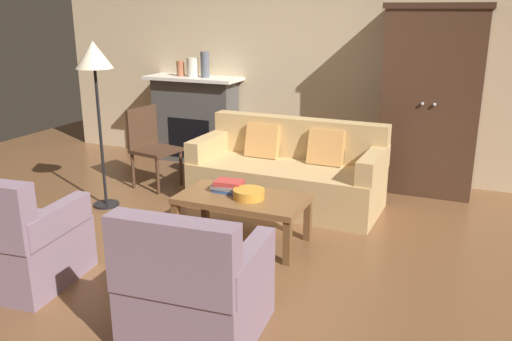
% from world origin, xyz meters
% --- Properties ---
extents(ground_plane, '(9.60, 9.60, 0.00)m').
position_xyz_m(ground_plane, '(0.00, 0.00, 0.00)').
color(ground_plane, brown).
extents(back_wall, '(7.20, 0.10, 2.80)m').
position_xyz_m(back_wall, '(0.00, 2.55, 1.40)').
color(back_wall, beige).
rests_on(back_wall, ground).
extents(fireplace, '(1.26, 0.48, 1.12)m').
position_xyz_m(fireplace, '(-1.55, 2.30, 0.57)').
color(fireplace, '#4C4947').
rests_on(fireplace, ground).
extents(armoire, '(1.06, 0.57, 2.02)m').
position_xyz_m(armoire, '(1.40, 2.22, 1.01)').
color(armoire, '#472D1E').
rests_on(armoire, ground).
extents(couch, '(1.94, 0.89, 0.86)m').
position_xyz_m(couch, '(0.15, 1.21, 0.32)').
color(couch, tan).
rests_on(couch, ground).
extents(coffee_table, '(1.10, 0.60, 0.42)m').
position_xyz_m(coffee_table, '(0.11, 0.16, 0.37)').
color(coffee_table, brown).
rests_on(coffee_table, ground).
extents(fruit_bowl, '(0.27, 0.27, 0.08)m').
position_xyz_m(fruit_bowl, '(0.19, 0.13, 0.46)').
color(fruit_bowl, orange).
rests_on(fruit_bowl, coffee_table).
extents(book_stack, '(0.26, 0.19, 0.10)m').
position_xyz_m(book_stack, '(-0.05, 0.22, 0.47)').
color(book_stack, '#38569E').
rests_on(book_stack, coffee_table).
extents(mantel_vase_terracotta, '(0.10, 0.10, 0.19)m').
position_xyz_m(mantel_vase_terracotta, '(-1.73, 2.28, 1.22)').
color(mantel_vase_terracotta, '#A86042').
rests_on(mantel_vase_terracotta, fireplace).
extents(mantel_vase_cream, '(0.15, 0.15, 0.24)m').
position_xyz_m(mantel_vase_cream, '(-1.55, 2.28, 1.24)').
color(mantel_vase_cream, beige).
rests_on(mantel_vase_cream, fireplace).
extents(mantel_vase_slate, '(0.11, 0.11, 0.32)m').
position_xyz_m(mantel_vase_slate, '(-1.37, 2.28, 1.28)').
color(mantel_vase_slate, '#565B66').
rests_on(mantel_vase_slate, fireplace).
extents(armchair_near_left, '(0.85, 0.85, 0.88)m').
position_xyz_m(armchair_near_left, '(-1.11, -1.16, 0.32)').
color(armchair_near_left, gray).
rests_on(armchair_near_left, ground).
extents(armchair_near_right, '(0.83, 0.83, 0.88)m').
position_xyz_m(armchair_near_right, '(0.43, -1.24, 0.32)').
color(armchair_near_right, gray).
rests_on(armchair_near_right, ground).
extents(side_chair_wooden, '(0.51, 0.51, 0.90)m').
position_xyz_m(side_chair_wooden, '(-1.49, 1.16, 0.51)').
color(side_chair_wooden, '#472D1E').
rests_on(side_chair_wooden, ground).
extents(floor_lamp, '(0.36, 0.36, 1.67)m').
position_xyz_m(floor_lamp, '(-1.56, 0.42, 1.44)').
color(floor_lamp, black).
rests_on(floor_lamp, ground).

